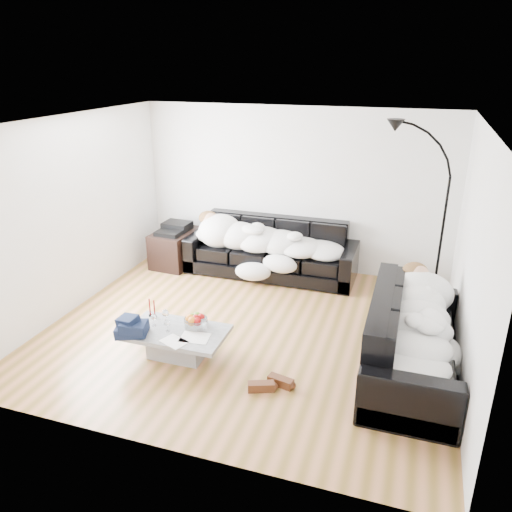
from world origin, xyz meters
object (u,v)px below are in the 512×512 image
(coffee_table, at_px, (177,343))
(candle_right, at_px, (154,309))
(sofa_right, at_px, (414,336))
(fruit_bowl, at_px, (196,320))
(sleeper_back, at_px, (270,237))
(av_cabinet, at_px, (176,248))
(stereo, at_px, (174,228))
(candle_left, at_px, (150,308))
(floor_lamp, at_px, (443,227))
(wine_glass_c, at_px, (167,325))
(sleeper_right, at_px, (416,320))
(shoes, at_px, (270,384))
(wine_glass_b, at_px, (154,320))
(wine_glass_a, at_px, (166,317))
(sofa_back, at_px, (271,248))

(coffee_table, bearing_deg, candle_right, 151.87)
(sofa_right, bearing_deg, fruit_bowl, 98.85)
(sleeper_back, relative_size, av_cabinet, 2.68)
(av_cabinet, relative_size, stereo, 1.93)
(candle_left, xyz_separation_m, av_cabinet, (-0.84, 2.33, -0.16))
(floor_lamp, bearing_deg, candle_right, -165.61)
(coffee_table, bearing_deg, wine_glass_c, -154.95)
(sleeper_right, distance_m, av_cabinet, 4.40)
(wine_glass_c, relative_size, shoes, 0.32)
(candle_left, relative_size, candle_right, 1.04)
(fruit_bowl, bearing_deg, sofa_right, 8.85)
(wine_glass_b, bearing_deg, wine_glass_a, 33.56)
(sleeper_right, bearing_deg, stereo, 62.72)
(sleeper_back, xyz_separation_m, coffee_table, (-0.34, -2.60, -0.48))
(fruit_bowl, xyz_separation_m, stereo, (-1.48, 2.39, 0.23))
(wine_glass_a, distance_m, candle_right, 0.24)
(candle_left, height_order, candle_right, candle_left)
(fruit_bowl, relative_size, wine_glass_c, 1.81)
(sofa_back, distance_m, fruit_bowl, 2.50)
(candle_right, relative_size, floor_lamp, 0.10)
(sofa_right, height_order, floor_lamp, floor_lamp)
(sofa_back, relative_size, coffee_table, 2.33)
(candle_left, bearing_deg, shoes, -15.72)
(wine_glass_c, height_order, stereo, stereo)
(candle_right, distance_m, shoes, 1.72)
(shoes, xyz_separation_m, floor_lamp, (1.63, 2.71, 1.05))
(shoes, bearing_deg, wine_glass_c, 160.76)
(sleeper_back, xyz_separation_m, shoes, (0.87, -2.85, -0.59))
(sleeper_right, relative_size, floor_lamp, 0.86)
(candle_right, xyz_separation_m, av_cabinet, (-0.91, 2.33, -0.15))
(fruit_bowl, bearing_deg, sleeper_back, 86.16)
(sleeper_right, xyz_separation_m, floor_lamp, (0.24, 1.93, 0.46))
(wine_glass_c, height_order, shoes, wine_glass_c)
(av_cabinet, bearing_deg, sleeper_right, -23.59)
(sleeper_back, height_order, stereo, sleeper_back)
(sleeper_right, height_order, wine_glass_a, sleeper_right)
(sleeper_right, xyz_separation_m, candle_right, (-2.99, -0.32, -0.21))
(sleeper_right, relative_size, stereo, 4.31)
(sleeper_right, distance_m, coffee_table, 2.69)
(av_cabinet, bearing_deg, coffee_table, -59.17)
(shoes, bearing_deg, coffee_table, 158.17)
(sleeper_right, bearing_deg, sleeper_back, 47.48)
(fruit_bowl, height_order, stereo, stereo)
(candle_left, distance_m, shoes, 1.78)
(candle_right, xyz_separation_m, stereo, (-0.91, 2.33, 0.20))
(candle_right, height_order, floor_lamp, floor_lamp)
(coffee_table, bearing_deg, wine_glass_a, 152.54)
(sleeper_right, distance_m, wine_glass_c, 2.76)
(wine_glass_c, distance_m, candle_left, 0.45)
(wine_glass_b, bearing_deg, fruit_bowl, 15.88)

